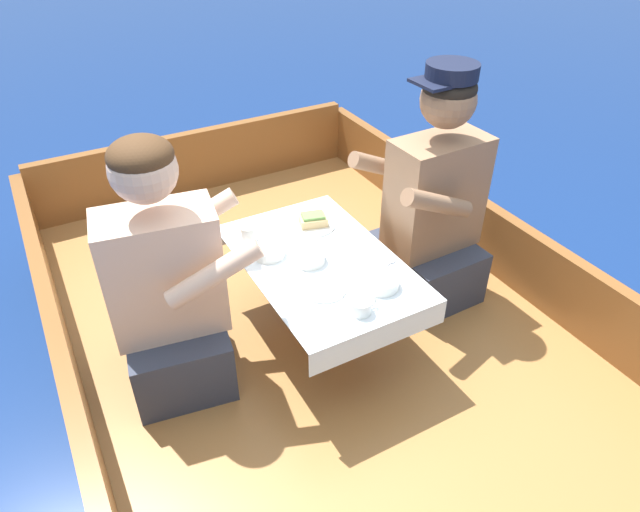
{
  "coord_description": "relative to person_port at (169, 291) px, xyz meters",
  "views": [
    {
      "loc": [
        -0.87,
        -1.54,
        1.99
      ],
      "look_at": [
        0.0,
        0.04,
        0.7
      ],
      "focal_mm": 32.0,
      "sensor_mm": 36.0,
      "label": 1
    }
  ],
  "objects": [
    {
      "name": "gunwale_port",
      "position": [
        -0.4,
        -0.12,
        -0.25
      ],
      "size": [
        0.06,
        3.15,
        0.32
      ],
      "primitive_type": "cube",
      "color": "brown",
      "rests_on": "boat_deck"
    },
    {
      "name": "plate_bread",
      "position": [
        0.5,
        -0.24,
        -0.01
      ],
      "size": [
        0.17,
        0.17,
        0.01
      ],
      "color": "silver",
      "rests_on": "cockpit_table"
    },
    {
      "name": "gunwale_starboard",
      "position": [
        1.56,
        -0.12,
        -0.25
      ],
      "size": [
        0.06,
        3.15,
        0.32
      ],
      "primitive_type": "cube",
      "color": "brown",
      "rests_on": "boat_deck"
    },
    {
      "name": "person_port",
      "position": [
        0.0,
        0.0,
        0.0
      ],
      "size": [
        0.57,
        0.51,
        1.0
      ],
      "rotation": [
        0.0,
        0.0,
        -0.16
      ],
      "color": "#333847",
      "rests_on": "boat_deck"
    },
    {
      "name": "ground_plane",
      "position": [
        0.58,
        -0.12,
        -0.7
      ],
      "size": [
        60.0,
        60.0,
        0.0
      ],
      "primitive_type": "plane",
      "color": "navy"
    },
    {
      "name": "bowl_starboard_near",
      "position": [
        0.42,
        0.05,
        0.0
      ],
      "size": [
        0.12,
        0.12,
        0.04
      ],
      "color": "silver",
      "rests_on": "cockpit_table"
    },
    {
      "name": "utensil_fork_starboard",
      "position": [
        0.62,
        -0.08,
        -0.02
      ],
      "size": [
        0.11,
        0.15,
        0.0
      ],
      "rotation": [
        0.0,
        0.0,
        2.19
      ],
      "color": "silver",
      "rests_on": "cockpit_table"
    },
    {
      "name": "bow_coaming",
      "position": [
        0.58,
        1.42,
        -0.23
      ],
      "size": [
        1.9,
        0.06,
        0.37
      ],
      "primitive_type": "cube",
      "color": "brown",
      "rests_on": "boat_deck"
    },
    {
      "name": "bowl_port_near",
      "position": [
        0.7,
        -0.33,
        0.0
      ],
      "size": [
        0.13,
        0.13,
        0.04
      ],
      "color": "silver",
      "rests_on": "cockpit_table"
    },
    {
      "name": "utensil_spoon_center",
      "position": [
        0.78,
        -0.23,
        -0.02
      ],
      "size": [
        0.17,
        0.06,
        0.01
      ],
      "rotation": [
        0.0,
        0.0,
        0.29
      ],
      "color": "silver",
      "rests_on": "cockpit_table"
    },
    {
      "name": "person_starboard",
      "position": [
        1.16,
        -0.04,
        0.03
      ],
      "size": [
        0.53,
        0.45,
        1.06
      ],
      "rotation": [
        0.0,
        0.0,
        3.17
      ],
      "color": "#333847",
      "rests_on": "boat_deck"
    },
    {
      "name": "plate_sandwich",
      "position": [
        0.67,
        0.16,
        -0.01
      ],
      "size": [
        0.19,
        0.19,
        0.01
      ],
      "color": "silver",
      "rests_on": "cockpit_table"
    },
    {
      "name": "sandwich",
      "position": [
        0.67,
        0.16,
        0.01
      ],
      "size": [
        0.13,
        0.11,
        0.05
      ],
      "rotation": [
        0.0,
        0.0,
        -0.27
      ],
      "color": "tan",
      "rests_on": "plate_sandwich"
    },
    {
      "name": "utensil_knife_starboard",
      "position": [
        0.51,
        0.14,
        -0.02
      ],
      "size": [
        0.17,
        0.04,
        0.0
      ],
      "rotation": [
        0.0,
        0.0,
        2.96
      ],
      "color": "silver",
      "rests_on": "cockpit_table"
    },
    {
      "name": "coffee_cup_port",
      "position": [
        0.39,
        0.18,
        0.02
      ],
      "size": [
        0.09,
        0.07,
        0.07
      ],
      "color": "silver",
      "rests_on": "cockpit_table"
    },
    {
      "name": "bowl_center_far",
      "position": [
        0.54,
        -0.06,
        0.0
      ],
      "size": [
        0.13,
        0.13,
        0.04
      ],
      "color": "silver",
      "rests_on": "cockpit_table"
    },
    {
      "name": "cockpit_table",
      "position": [
        0.58,
        -0.08,
        -0.06
      ],
      "size": [
        0.56,
        0.87,
        0.4
      ],
      "color": "#B2B2B7",
      "rests_on": "boat_deck"
    },
    {
      "name": "boat_deck",
      "position": [
        0.58,
        -0.12,
        -0.56
      ],
      "size": [
        2.02,
        3.15,
        0.28
      ],
      "primitive_type": "cube",
      "color": "#9E6B38",
      "rests_on": "ground_plane"
    },
    {
      "name": "coffee_cup_starboard",
      "position": [
        0.55,
        -0.42,
        0.01
      ],
      "size": [
        0.1,
        0.08,
        0.05
      ],
      "color": "silver",
      "rests_on": "cockpit_table"
    }
  ]
}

